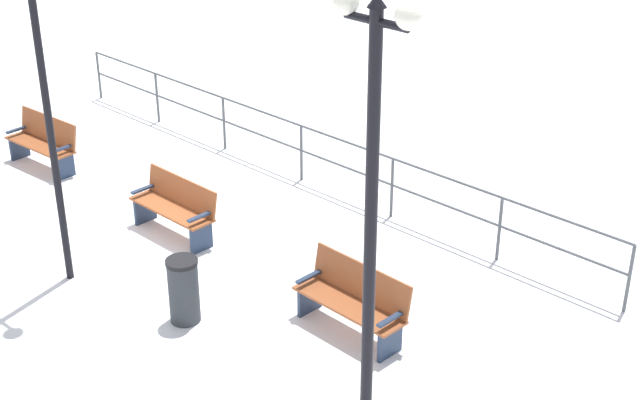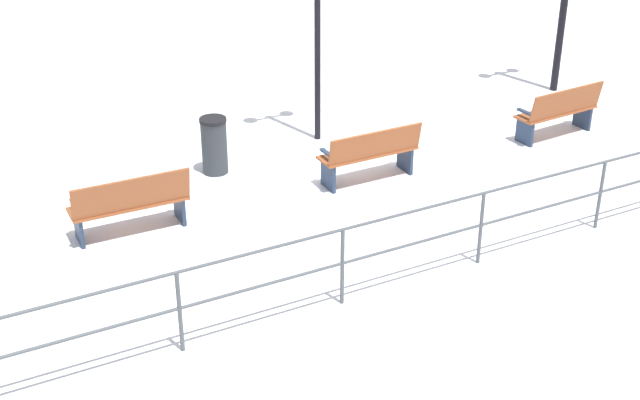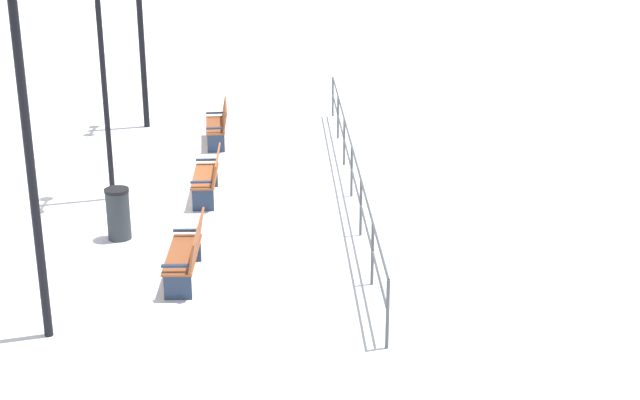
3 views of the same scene
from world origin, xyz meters
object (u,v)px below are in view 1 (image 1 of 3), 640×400
(lamppost_middle, at_px, (38,46))
(lamppost_far, at_px, (372,191))
(bench_nearest, at_px, (43,141))
(bench_third, at_px, (353,299))
(bench_second, at_px, (175,206))
(trash_bin, at_px, (184,290))

(lamppost_middle, bearing_deg, lamppost_far, 90.00)
(bench_nearest, xyz_separation_m, bench_third, (0.08, 7.61, -0.01))
(lamppost_far, bearing_deg, lamppost_middle, -90.00)
(bench_second, bearing_deg, bench_third, 88.46)
(lamppost_middle, xyz_separation_m, lamppost_far, (0.00, 5.67, -0.20))
(lamppost_middle, bearing_deg, trash_bin, 102.23)
(bench_third, relative_size, lamppost_far, 0.32)
(trash_bin, bearing_deg, bench_second, -125.81)
(lamppost_middle, xyz_separation_m, trash_bin, (-0.45, 2.09, -3.00))
(bench_third, bearing_deg, lamppost_middle, -63.51)
(bench_third, relative_size, trash_bin, 1.78)
(bench_second, xyz_separation_m, bench_third, (0.09, 3.80, -0.01))
(trash_bin, bearing_deg, lamppost_far, 82.79)
(bench_nearest, relative_size, bench_third, 0.98)
(lamppost_middle, distance_m, lamppost_far, 5.67)
(bench_second, relative_size, lamppost_far, 0.31)
(bench_nearest, bearing_deg, lamppost_far, 74.87)
(bench_nearest, distance_m, bench_third, 7.61)
(lamppost_middle, height_order, trash_bin, lamppost_middle)
(bench_third, xyz_separation_m, lamppost_middle, (1.82, -3.88, 2.99))
(bench_third, bearing_deg, bench_nearest, -89.21)
(bench_second, height_order, lamppost_far, lamppost_far)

